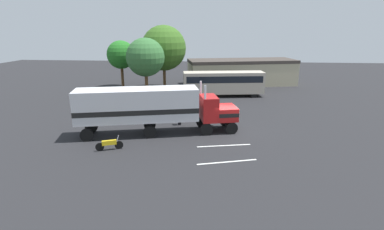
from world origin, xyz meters
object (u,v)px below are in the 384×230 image
(tree_center, at_px, (121,55))
(tree_right, at_px, (164,48))
(person_bystander, at_px, (179,116))
(parked_car, at_px, (118,101))
(motorcycle, at_px, (109,144))
(parked_bus, at_px, (223,82))
(semi_truck, at_px, (150,107))
(tree_left, at_px, (145,57))

(tree_center, relative_size, tree_right, 0.76)
(person_bystander, height_order, tree_center, tree_center)
(person_bystander, xyz_separation_m, tree_center, (-11.68, 19.00, 4.21))
(parked_car, bearing_deg, motorcycle, -74.39)
(tree_right, bearing_deg, motorcycle, -89.85)
(tree_center, xyz_separation_m, tree_right, (6.98, -0.70, 1.12))
(parked_bus, relative_size, tree_center, 1.53)
(person_bystander, bearing_deg, parked_car, 144.23)
(motorcycle, height_order, tree_right, tree_right)
(parked_car, distance_m, motorcycle, 13.12)
(person_bystander, bearing_deg, motorcycle, -124.42)
(parked_bus, relative_size, tree_right, 1.17)
(semi_truck, xyz_separation_m, tree_right, (-2.49, 21.09, 3.70))
(tree_left, relative_size, tree_right, 0.83)
(semi_truck, xyz_separation_m, motorcycle, (-2.42, -3.97, -2.04))
(parked_bus, height_order, tree_right, tree_right)
(tree_left, xyz_separation_m, tree_center, (-5.58, 6.85, -0.28))
(person_bystander, bearing_deg, parked_bus, 71.56)
(motorcycle, relative_size, tree_right, 0.21)
(semi_truck, xyz_separation_m, tree_center, (-9.47, 21.79, 2.58))
(semi_truck, xyz_separation_m, person_bystander, (2.21, 2.79, -1.63))
(tree_center, bearing_deg, tree_right, -5.75)
(motorcycle, distance_m, tree_left, 19.59)
(person_bystander, relative_size, parked_car, 0.36)
(person_bystander, distance_m, motorcycle, 8.20)
(parked_bus, bearing_deg, person_bystander, -108.44)
(semi_truck, bearing_deg, tree_right, 96.73)
(person_bystander, distance_m, tree_center, 22.70)
(parked_bus, distance_m, motorcycle, 22.07)
(tree_left, height_order, tree_right, tree_right)
(tree_left, distance_m, tree_right, 6.36)
(parked_bus, relative_size, parked_car, 2.50)
(person_bystander, relative_size, tree_left, 0.20)
(semi_truck, distance_m, tree_right, 21.55)
(parked_car, height_order, motorcycle, parked_car)
(motorcycle, distance_m, tree_center, 27.10)
(parked_car, height_order, tree_left, tree_left)
(motorcycle, bearing_deg, person_bystander, 55.58)
(semi_truck, xyz_separation_m, tree_left, (-3.89, 14.94, 2.86))
(motorcycle, bearing_deg, tree_center, 105.30)
(tree_center, bearing_deg, parked_bus, -19.48)
(semi_truck, relative_size, person_bystander, 8.80)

